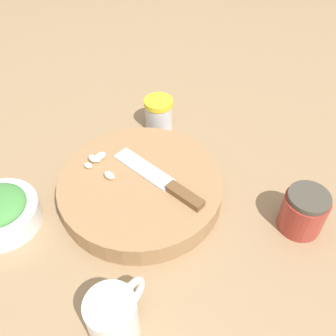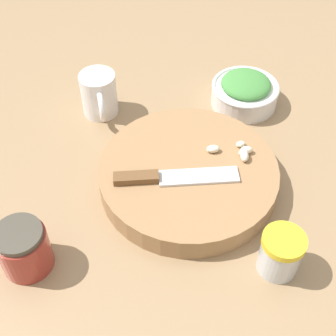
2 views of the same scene
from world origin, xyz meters
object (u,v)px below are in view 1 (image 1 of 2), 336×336
cutting_board (141,188)px  garlic_cloves (99,163)px  honey_jar (304,211)px  herb_bowl (0,212)px  spice_jar (159,114)px  chef_knife (163,181)px  coffee_mug (114,317)px

cutting_board → garlic_cloves: garlic_cloves is taller
honey_jar → herb_bowl: bearing=-37.7°
spice_jar → herb_bowl: bearing=7.7°
herb_bowl → honey_jar: 0.54m
cutting_board → chef_knife: 0.05m
garlic_cloves → spice_jar: spice_jar is taller
chef_knife → cutting_board: bearing=123.3°
spice_jar → honey_jar: bearing=95.5°
spice_jar → coffee_mug: bearing=46.5°
cutting_board → coffee_mug: 0.26m
herb_bowl → spice_jar: bearing=-172.3°
chef_knife → garlic_cloves: garlic_cloves is taller
coffee_mug → herb_bowl: bearing=-77.9°
chef_knife → herb_bowl: (0.27, -0.13, -0.02)m
spice_jar → coffee_mug: (0.33, 0.34, 0.01)m
coffee_mug → honey_jar: (-0.36, 0.04, -0.00)m
chef_knife → honey_jar: size_ratio=2.57×
herb_bowl → coffee_mug: 0.30m
garlic_cloves → spice_jar: (-0.19, -0.07, -0.01)m
garlic_cloves → herb_bowl: 0.20m
chef_knife → garlic_cloves: bearing=112.1°
garlic_cloves → spice_jar: bearing=-160.4°
spice_jar → honey_jar: honey_jar is taller
chef_knife → coffee_mug: coffee_mug is taller
herb_bowl → chef_knife: bearing=154.3°
cutting_board → chef_knife: bearing=134.1°
herb_bowl → coffee_mug: bearing=102.1°
cutting_board → honey_jar: size_ratio=3.78×
herb_bowl → spice_jar: (-0.39, -0.05, 0.01)m
chef_knife → garlic_cloves: size_ratio=2.54×
chef_knife → spice_jar: (-0.12, -0.18, -0.01)m
cutting_board → herb_bowl: 0.26m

